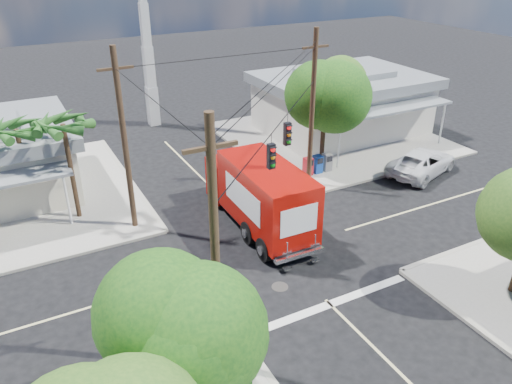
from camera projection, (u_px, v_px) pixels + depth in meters
ground at (276, 251)px, 23.25m from camera, size 120.00×120.00×0.00m
sidewalk_ne at (331, 138)px, 36.34m from camera, size 14.12×14.12×0.14m
sidewalk_nw at (4, 204)px, 27.24m from camera, size 14.12×14.12×0.14m
road_markings at (293, 267)px, 22.09m from camera, size 32.00×32.00×0.01m
building_ne at (342, 101)px, 36.85m from camera, size 11.80×10.20×4.50m
radio_tower at (148, 51)px, 36.67m from camera, size 0.80×0.80×17.00m
tree_sw_front at (188, 328)px, 12.43m from camera, size 3.88×3.78×6.03m
tree_ne_front at (326, 95)px, 29.43m from camera, size 4.21×4.14×6.66m
tree_ne_back at (339, 91)px, 32.52m from camera, size 3.77×3.66×5.82m
palm_nw_front at (63, 126)px, 23.75m from camera, size 3.01×3.08×5.59m
palm_nw_back at (17, 131)px, 24.26m from camera, size 3.01×3.08×5.19m
utility_poles at (228, 153)px, 21.74m from camera, size 12.00×10.68×9.00m
vending_boxes at (318, 164)px, 30.54m from camera, size 1.90×0.50×1.10m
delivery_truck at (259, 194)px, 24.49m from camera, size 2.79×8.30×3.56m
parked_car at (422, 162)px, 30.68m from camera, size 5.87×4.03×1.49m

